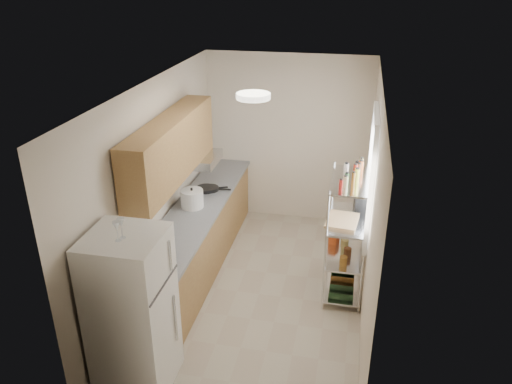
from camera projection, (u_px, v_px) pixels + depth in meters
room at (259, 200)px, 5.68m from camera, size 2.52×4.42×2.62m
counter_run at (197, 238)px, 6.59m from camera, size 0.63×3.51×0.90m
upper_cabinets at (171, 148)px, 5.75m from camera, size 0.33×2.20×0.72m
range_hood at (199, 159)px, 6.62m from camera, size 0.50×0.60×0.12m
window at (371, 177)px, 5.66m from camera, size 0.06×1.00×1.46m
bakers_rack at (348, 212)px, 5.83m from camera, size 0.45×0.90×1.73m
ceiling_dome at (253, 96)px, 4.88m from camera, size 0.34×0.34×0.05m
refrigerator at (132, 312)px, 4.61m from camera, size 0.67×0.67×1.63m
wine_glass_a at (121, 228)px, 4.20m from camera, size 0.07×0.07×0.19m
wine_glass_b at (117, 231)px, 4.16m from camera, size 0.06×0.06×0.18m
rice_cooker at (192, 199)px, 6.37m from camera, size 0.29×0.29×0.23m
frying_pan_large at (206, 189)px, 6.88m from camera, size 0.35×0.35×0.05m
frying_pan_small at (210, 189)px, 6.88m from camera, size 0.25×0.25×0.05m
cutting_board at (342, 221)px, 5.81m from camera, size 0.39×0.48×0.03m
espresso_machine at (361, 199)px, 6.04m from camera, size 0.18×0.25×0.28m
storage_bag at (334, 237)px, 6.24m from camera, size 0.14×0.16×0.16m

